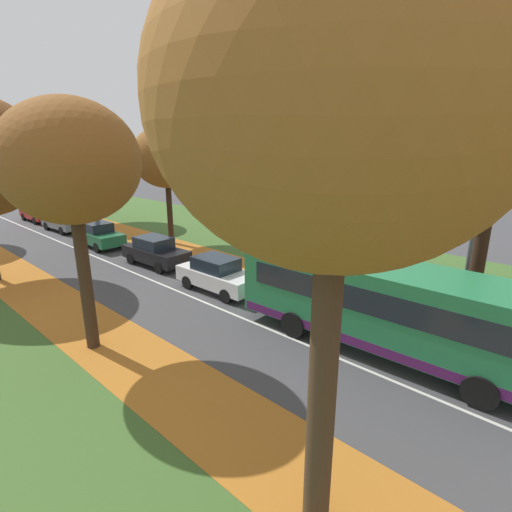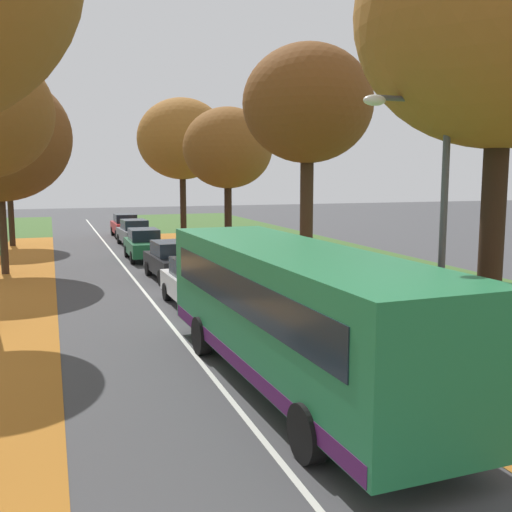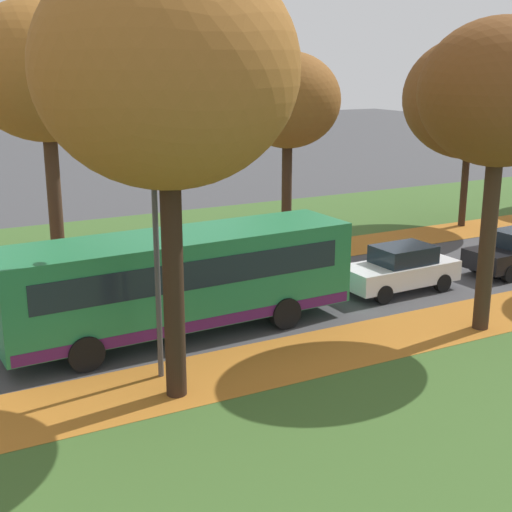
{
  "view_description": "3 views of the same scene",
  "coord_description": "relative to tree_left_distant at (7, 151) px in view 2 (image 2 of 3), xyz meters",
  "views": [
    {
      "loc": [
        -10.33,
        5.84,
        6.96
      ],
      "look_at": [
        0.89,
        16.28,
        2.39
      ],
      "focal_mm": 28.0,
      "sensor_mm": 36.0,
      "label": 1
    },
    {
      "loc": [
        -3.27,
        -0.51,
        4.54
      ],
      "look_at": [
        1.83,
        14.34,
        2.35
      ],
      "focal_mm": 42.0,
      "sensor_mm": 36.0,
      "label": 2
    },
    {
      "loc": [
        19.85,
        3.62,
        7.73
      ],
      "look_at": [
        -0.38,
        14.43,
        1.46
      ],
      "focal_mm": 50.0,
      "sensor_mm": 36.0,
      "label": 3
    }
  ],
  "objects": [
    {
      "name": "tree_right_far",
      "position": [
        10.69,
        -11.45,
        -0.16
      ],
      "size": [
        4.4,
        4.4,
        7.73
      ],
      "color": "black",
      "rests_on": "ground"
    },
    {
      "name": "tree_right_mid",
      "position": [
        10.94,
        -20.54,
        0.98
      ],
      "size": [
        4.54,
        4.54,
        8.96
      ],
      "color": "#382619",
      "rests_on": "ground"
    },
    {
      "name": "car_red_trailing",
      "position": [
        7.35,
        3.22,
        -5.07
      ],
      "size": [
        1.82,
        4.22,
        1.62
      ],
      "color": "#B21919",
      "rests_on": "ground"
    },
    {
      "name": "road_centre_line",
      "position": [
        5.6,
        -19.56,
        -5.88
      ],
      "size": [
        0.12,
        80.0,
        0.01
      ],
      "primitive_type": "cube",
      "color": "silver",
      "rests_on": "ground"
    },
    {
      "name": "tree_right_near",
      "position": [
        10.75,
        -30.24,
        1.67
      ],
      "size": [
        5.75,
        5.75,
        10.18
      ],
      "color": "black",
      "rests_on": "ground"
    },
    {
      "name": "leaf_litter_right",
      "position": [
        10.2,
        -25.56,
        -5.87
      ],
      "size": [
        2.8,
        60.0,
        0.0
      ],
      "primitive_type": "cube",
      "color": "#B26B23",
      "rests_on": "grass_verge_right"
    },
    {
      "name": "grass_verge_right",
      "position": [
        14.8,
        -19.56,
        -5.88
      ],
      "size": [
        12.0,
        90.0,
        0.01
      ],
      "primitive_type": "cube",
      "color": "#3D6028",
      "rests_on": "ground"
    },
    {
      "name": "tree_right_distant",
      "position": [
        10.75,
        -0.59,
        0.85
      ],
      "size": [
        5.9,
        5.9,
        9.41
      ],
      "color": "black",
      "rests_on": "ground"
    },
    {
      "name": "car_white_lead",
      "position": [
        6.95,
        -20.39,
        -5.07
      ],
      "size": [
        1.87,
        4.24,
        1.62
      ],
      "color": "silver",
      "rests_on": "ground"
    },
    {
      "name": "car_grey_fourth_in_line",
      "position": [
        7.27,
        -2.23,
        -5.07
      ],
      "size": [
        1.93,
        4.27,
        1.62
      ],
      "color": "slate",
      "rests_on": "ground"
    },
    {
      "name": "car_green_third_in_line",
      "position": [
        6.91,
        -8.67,
        -5.07
      ],
      "size": [
        1.81,
        4.21,
        1.62
      ],
      "color": "#1E6038",
      "rests_on": "ground"
    },
    {
      "name": "car_black_following",
      "position": [
        7.17,
        -14.92,
        -5.07
      ],
      "size": [
        1.94,
        4.28,
        1.62
      ],
      "color": "black",
      "rests_on": "ground"
    },
    {
      "name": "tree_left_distant",
      "position": [
        0.0,
        0.0,
        0.0
      ],
      "size": [
        5.24,
        5.24,
        8.26
      ],
      "color": "black",
      "rests_on": "ground"
    },
    {
      "name": "streetlamp_right",
      "position": [
        9.27,
        -30.2,
        -2.15
      ],
      "size": [
        1.89,
        0.28,
        6.0
      ],
      "color": "#47474C",
      "rests_on": "ground"
    },
    {
      "name": "bus",
      "position": [
        7.08,
        -28.62,
        -4.18
      ],
      "size": [
        2.92,
        10.48,
        2.98
      ],
      "color": "#237A47",
      "rests_on": "ground"
    }
  ]
}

